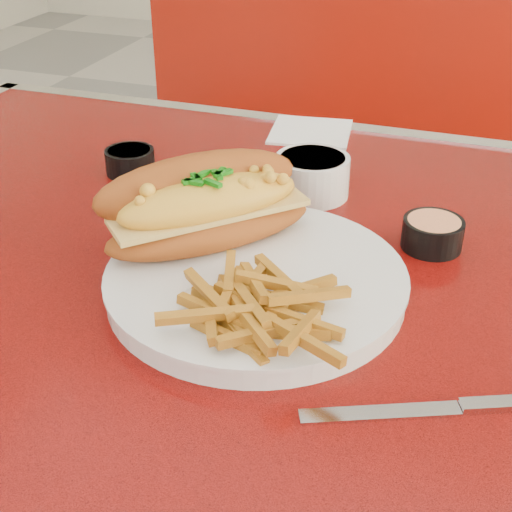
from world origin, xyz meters
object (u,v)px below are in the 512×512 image
(mac_hoagie, at_px, (205,204))
(knife, at_px, (448,408))
(sauce_cup_left, at_px, (130,160))
(gravy_ramekin, at_px, (312,175))
(sauce_cup_right, at_px, (433,232))
(diner_table, at_px, (259,374))
(booth_bench_far, at_px, (371,264))
(fork, at_px, (219,255))
(dinner_plate, at_px, (256,281))

(mac_hoagie, bearing_deg, knife, -75.18)
(sauce_cup_left, bearing_deg, knife, -35.85)
(gravy_ramekin, bearing_deg, sauce_cup_right, -27.65)
(diner_table, xyz_separation_m, booth_bench_far, (0.00, 0.81, -0.32))
(fork, distance_m, knife, 0.27)
(diner_table, height_order, gravy_ramekin, gravy_ramekin)
(knife, bearing_deg, dinner_plate, 127.43)
(knife, bearing_deg, fork, 128.49)
(gravy_ramekin, bearing_deg, mac_hoagie, -109.79)
(dinner_plate, relative_size, mac_hoagie, 1.65)
(fork, distance_m, gravy_ramekin, 0.21)
(mac_hoagie, height_order, knife, mac_hoagie)
(mac_hoagie, xyz_separation_m, gravy_ramekin, (0.06, 0.18, -0.03))
(mac_hoagie, relative_size, gravy_ramekin, 1.99)
(dinner_plate, distance_m, knife, 0.22)
(sauce_cup_left, height_order, knife, sauce_cup_left)
(diner_table, relative_size, sauce_cup_right, 16.48)
(mac_hoagie, relative_size, sauce_cup_right, 3.09)
(sauce_cup_right, height_order, knife, sauce_cup_right)
(booth_bench_far, xyz_separation_m, knife, (0.21, -0.98, 0.49))
(diner_table, bearing_deg, fork, -122.39)
(booth_bench_far, bearing_deg, mac_hoagie, -93.55)
(knife, bearing_deg, mac_hoagie, 126.38)
(diner_table, height_order, fork, fork)
(fork, distance_m, sauce_cup_left, 0.28)
(booth_bench_far, xyz_separation_m, sauce_cup_right, (0.17, -0.73, 0.50))
(fork, height_order, sauce_cup_left, sauce_cup_left)
(fork, xyz_separation_m, knife, (0.24, -0.13, -0.02))
(booth_bench_far, bearing_deg, fork, -91.90)
(sauce_cup_right, bearing_deg, mac_hoagie, -156.07)
(gravy_ramekin, xyz_separation_m, sauce_cup_left, (-0.24, -0.01, -0.01))
(booth_bench_far, bearing_deg, sauce_cup_right, -77.11)
(knife, bearing_deg, diner_table, 117.39)
(mac_hoagie, xyz_separation_m, knife, (0.26, -0.15, -0.06))
(dinner_plate, relative_size, sauce_cup_right, 5.10)
(booth_bench_far, distance_m, sauce_cup_left, 0.86)
(gravy_ramekin, distance_m, knife, 0.39)
(booth_bench_far, xyz_separation_m, sauce_cup_left, (-0.23, -0.66, 0.50))
(mac_hoagie, bearing_deg, booth_bench_far, 41.32)
(booth_bench_far, height_order, fork, booth_bench_far)
(sauce_cup_left, height_order, sauce_cup_right, same)
(gravy_ramekin, bearing_deg, booth_bench_far, 91.12)
(sauce_cup_left, xyz_separation_m, knife, (0.44, -0.32, -0.02))
(dinner_plate, xyz_separation_m, sauce_cup_right, (0.15, 0.14, 0.01))
(knife, bearing_deg, sauce_cup_left, 120.59)
(booth_bench_far, relative_size, sauce_cup_left, 15.11)
(sauce_cup_left, distance_m, sauce_cup_right, 0.40)
(booth_bench_far, height_order, mac_hoagie, booth_bench_far)
(gravy_ramekin, bearing_deg, diner_table, -94.58)
(sauce_cup_left, bearing_deg, dinner_plate, -40.55)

